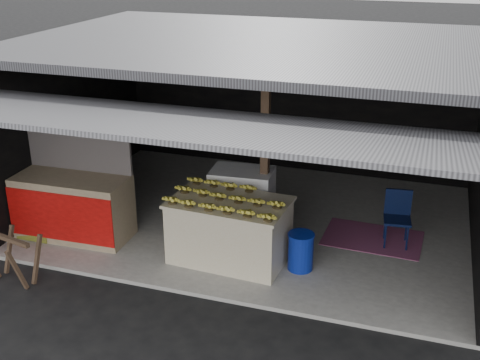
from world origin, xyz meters
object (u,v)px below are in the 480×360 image
(banana_table, at_px, (230,230))
(sawhorse, at_px, (12,254))
(neighbor_stall, at_px, (74,204))
(plastic_chair, at_px, (398,213))
(white_crate, at_px, (242,202))
(water_barrel, at_px, (301,252))

(banana_table, height_order, sawhorse, banana_table)
(banana_table, relative_size, neighbor_stall, 0.96)
(neighbor_stall, height_order, plastic_chair, neighbor_stall)
(plastic_chair, bearing_deg, white_crate, -177.07)
(neighbor_stall, distance_m, plastic_chair, 5.00)
(water_barrel, bearing_deg, neighbor_stall, -178.53)
(banana_table, bearing_deg, white_crate, 99.74)
(banana_table, xyz_separation_m, white_crate, (-0.10, 0.88, 0.06))
(banana_table, bearing_deg, water_barrel, 5.74)
(water_barrel, bearing_deg, banana_table, -177.69)
(white_crate, bearing_deg, plastic_chair, 5.35)
(plastic_chair, bearing_deg, banana_table, -157.28)
(neighbor_stall, relative_size, sawhorse, 2.49)
(water_barrel, bearing_deg, plastic_chair, 45.62)
(water_barrel, distance_m, plastic_chair, 1.75)
(sawhorse, xyz_separation_m, plastic_chair, (4.92, 2.72, 0.13))
(sawhorse, distance_m, water_barrel, 3.99)
(banana_table, height_order, white_crate, white_crate)
(neighbor_stall, distance_m, water_barrel, 3.62)
(banana_table, bearing_deg, sawhorse, -148.07)
(sawhorse, bearing_deg, plastic_chair, 41.36)
(sawhorse, bearing_deg, banana_table, 40.87)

